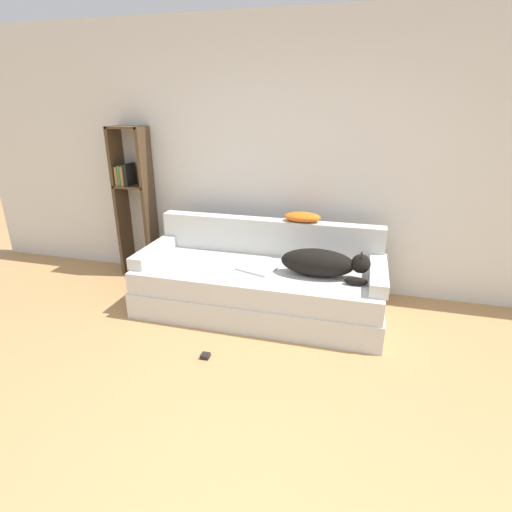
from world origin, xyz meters
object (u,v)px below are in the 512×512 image
couch (259,290)px  laptop (257,268)px  dog (322,263)px  throw_pillow (302,217)px  bookshelf (133,195)px  power_adapter (205,356)px

couch → laptop: size_ratio=5.97×
dog → throw_pillow: size_ratio=2.20×
dog → bookshelf: (-2.19, 0.61, 0.35)m
dog → couch: bearing=175.8°
couch → throw_pillow: 0.82m
dog → throw_pillow: bearing=119.7°
couch → throw_pillow: bearing=51.3°
laptop → throw_pillow: (0.34, 0.46, 0.39)m
laptop → bookshelf: bearing=177.0°
dog → laptop: size_ratio=2.02×
couch → throw_pillow: throw_pillow is taller
power_adapter → throw_pillow: bearing=67.0°
dog → bookshelf: size_ratio=0.47×
laptop → dog: bearing=18.7°
couch → laptop: 0.25m
laptop → bookshelf: 1.77m
power_adapter → laptop: bearing=75.9°
dog → power_adapter: bearing=-134.5°
laptop → throw_pillow: bearing=72.0°
couch → throw_pillow: (0.33, 0.41, 0.63)m
laptop → power_adapter: size_ratio=5.72×
dog → bookshelf: 2.30m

